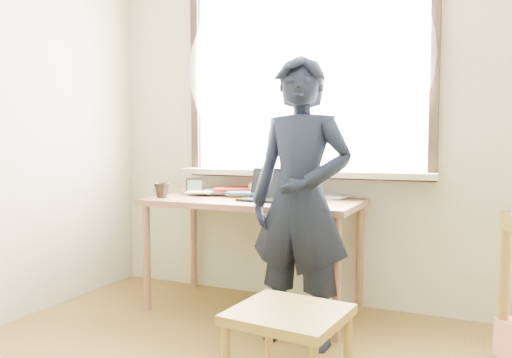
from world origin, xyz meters
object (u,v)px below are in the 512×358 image
at_px(desk, 254,211).
at_px(work_chair, 289,326).
at_px(mug_white, 257,189).
at_px(person, 300,202).
at_px(mug_dark, 162,190).
at_px(laptop, 267,193).

xyz_separation_m(desk, work_chair, (0.69, -1.17, -0.30)).
distance_m(mug_white, person, 0.83).
bearing_deg(mug_dark, person, -11.47).
relative_size(mug_white, person, 0.07).
relative_size(desk, laptop, 4.33).
height_order(mug_white, person, person).
relative_size(laptop, person, 0.20).
relative_size(laptop, mug_white, 2.84).
xyz_separation_m(laptop, mug_white, (-0.19, 0.24, -0.00)).
bearing_deg(person, mug_white, 135.12).
xyz_separation_m(desk, mug_dark, (-0.61, -0.19, 0.13)).
bearing_deg(mug_dark, mug_white, 36.49).
bearing_deg(laptop, person, -46.28).
xyz_separation_m(desk, mug_white, (-0.07, 0.21, 0.12)).
height_order(laptop, mug_white, laptop).
bearing_deg(desk, mug_dark, -162.59).
bearing_deg(mug_white, laptop, -52.76).
distance_m(mug_white, mug_dark, 0.67).
bearing_deg(mug_white, mug_dark, -143.51).
bearing_deg(laptop, mug_white, 127.24).
distance_m(mug_white, work_chair, 1.63).
xyz_separation_m(desk, laptop, (0.12, -0.04, 0.13)).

